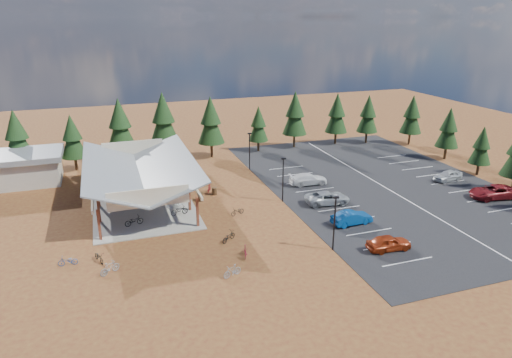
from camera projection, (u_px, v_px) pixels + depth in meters
name	position (u px, v px, depth m)	size (l,w,h in m)	color
ground	(246.00, 214.00, 48.16)	(140.00, 140.00, 0.00)	#5D2918
asphalt_lot	(381.00, 185.00, 56.44)	(27.00, 44.00, 0.04)	black
concrete_pad	(142.00, 201.00, 51.35)	(10.60, 18.60, 0.10)	gray
bike_pavilion	(140.00, 170.00, 50.08)	(11.65, 19.40, 4.97)	#5D261A
outbuilding	(16.00, 168.00, 56.24)	(11.00, 7.00, 3.90)	#ADA593
lamp_post_0	(335.00, 219.00, 39.76)	(0.50, 0.25, 5.14)	black
lamp_post_1	(283.00, 176.00, 50.46)	(0.50, 0.25, 5.14)	black
lamp_post_2	(250.00, 149.00, 61.16)	(0.50, 0.25, 5.14)	black
trash_bin_0	(201.00, 197.00, 51.39)	(0.60, 0.60, 0.90)	#412C17
trash_bin_1	(214.00, 191.00, 53.20)	(0.60, 0.60, 0.90)	#412C17
pine_0	(17.00, 135.00, 58.62)	(3.71, 3.71, 8.64)	#382314
pine_1	(72.00, 137.00, 60.39)	(3.29, 3.29, 7.67)	#382314
pine_2	(120.00, 124.00, 63.06)	(3.99, 3.99, 9.30)	#382314
pine_3	(163.00, 119.00, 64.97)	(4.20, 4.20, 9.78)	#382314
pine_4	(211.00, 120.00, 65.95)	(3.88, 3.88, 9.03)	#382314
pine_5	(258.00, 124.00, 69.25)	(3.03, 3.03, 7.05)	#382314
pine_6	(295.00, 113.00, 71.11)	(3.83, 3.83, 8.91)	#382314
pine_7	(337.00, 113.00, 73.05)	(3.57, 3.57, 8.31)	#382314
pine_8	(368.00, 114.00, 73.70)	(3.40, 3.40, 7.93)	#382314
pine_11	(482.00, 146.00, 58.87)	(2.79, 2.79, 6.50)	#382314
pine_12	(449.00, 128.00, 65.36)	(3.25, 3.25, 7.56)	#382314
pine_13	(412.00, 115.00, 72.94)	(3.45, 3.45, 8.03)	#382314
bike_0	(134.00, 221.00, 45.18)	(0.65, 1.87, 0.98)	black
bike_1	(123.00, 201.00, 50.05)	(0.49, 1.73, 1.04)	gray
bike_2	(119.00, 196.00, 51.45)	(0.64, 1.85, 0.97)	navy
bike_3	(113.00, 183.00, 55.21)	(0.50, 1.77, 1.06)	maroon
bike_4	(179.00, 210.00, 47.62)	(0.63, 1.80, 0.95)	black
bike_5	(174.00, 202.00, 49.49)	(0.50, 1.78, 1.07)	#9C9FA6
bike_6	(162.00, 192.00, 52.54)	(0.60, 1.73, 0.91)	navy
bike_7	(145.00, 179.00, 56.68)	(0.46, 1.62, 0.97)	maroon
bike_8	(99.00, 257.00, 38.66)	(0.58, 1.68, 0.88)	black
bike_9	(110.00, 268.00, 36.80)	(0.50, 1.78, 1.07)	gray
bike_10	(68.00, 261.00, 38.05)	(0.55, 1.58, 0.83)	navy
bike_11	(245.00, 251.00, 39.44)	(0.47, 1.66, 1.00)	maroon
bike_12	(229.00, 237.00, 42.15)	(0.64, 1.83, 0.96)	black
bike_13	(232.00, 271.00, 36.40)	(0.48, 1.68, 1.01)	gray
bike_15	(209.00, 188.00, 53.96)	(0.48, 1.69, 1.01)	maroon
bike_16	(238.00, 211.00, 47.79)	(0.57, 1.63, 0.85)	black
car_0	(389.00, 243.00, 40.49)	(1.61, 4.00, 1.36)	#9C2F10
car_1	(352.00, 218.00, 45.48)	(1.47, 4.21, 1.39)	navy
car_2	(327.00, 198.00, 50.50)	(2.29, 4.97, 1.38)	#9DA1A5
car_3	(308.00, 179.00, 56.37)	(1.93, 4.76, 1.38)	silver
car_6	(494.00, 192.00, 52.05)	(2.51, 5.44, 1.51)	maroon
car_8	(448.00, 176.00, 57.63)	(1.59, 3.94, 1.34)	#A9ADB0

